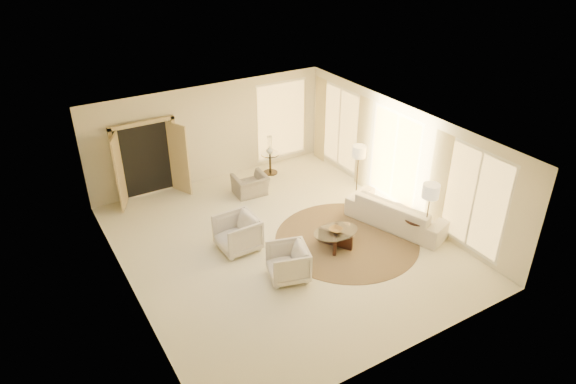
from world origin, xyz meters
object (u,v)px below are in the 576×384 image
accent_chair (250,182)px  floor_lamp_far (430,194)px  side_table (270,161)px  end_vase (417,216)px  bowl (336,230)px  armchair_right (288,261)px  side_vase (270,150)px  coffee_table (336,237)px  floor_lamp_near (359,154)px  sofa (398,212)px  armchair_left (237,232)px  end_table (416,225)px

accent_chair → floor_lamp_far: size_ratio=0.56×
side_table → end_vase: size_ratio=3.60×
side_table → bowl: bearing=-97.6°
armchair_right → accent_chair: 3.81m
accent_chair → side_vase: size_ratio=3.76×
coffee_table → floor_lamp_near: floor_lamp_near is taller
sofa → floor_lamp_near: size_ratio=1.68×
armchair_left → sofa: bearing=72.7°
side_table → accent_chair: bearing=-142.2°
accent_chair → end_vase: (2.37, -3.97, 0.25)m
armchair_left → floor_lamp_far: floor_lamp_far is taller
accent_chair → floor_lamp_near: bearing=149.9°
side_table → floor_lamp_far: bearing=-75.7°
side_table → armchair_left: bearing=-130.1°
side_table → bowl: (-0.55, -4.10, 0.06)m
sofa → armchair_right: 3.44m
armchair_right → floor_lamp_near: bearing=137.9°
floor_lamp_far → side_vase: bearing=104.3°
floor_lamp_near → floor_lamp_far: 2.63m
coffee_table → armchair_left: bearing=151.7°
armchair_left → side_table: (2.55, 3.03, -0.07)m
side_table → floor_lamp_near: bearing=-61.8°
floor_lamp_far → bowl: (-1.85, 0.98, -0.89)m
sofa → end_vase: (-0.06, -0.69, 0.27)m
bowl → armchair_right: bearing=-164.5°
sofa → accent_chair: (-2.43, 3.28, 0.01)m
coffee_table → end_vase: size_ratio=6.59×
armchair_right → accent_chair: (0.99, 3.67, -0.03)m
sofa → accent_chair: size_ratio=2.88×
accent_chair → sofa: bearing=129.8°
end_table → side_vase: size_ratio=2.49×
accent_chair → coffee_table: size_ratio=0.75×
armchair_right → floor_lamp_near: size_ratio=0.55×
sofa → coffee_table: 1.87m
end_vase → armchair_right: bearing=175.0°
floor_lamp_near → side_vase: (-1.32, 2.46, -0.53)m
floor_lamp_near → sofa: bearing=-90.0°
floor_lamp_near → armchair_right: bearing=-148.8°
armchair_right → end_table: armchair_right is taller
end_table → sofa: bearing=85.3°
coffee_table → side_vase: side_vase is taller
coffee_table → side_vase: 4.17m
end_vase → sofa: bearing=85.3°
accent_chair → side_table: bearing=-138.9°
coffee_table → floor_lamp_far: size_ratio=0.75×
bowl → end_vase: end_vase is taller
floor_lamp_near → end_table: bearing=-91.4°
side_table → side_vase: 0.37m
sofa → bowl: bearing=70.2°
armchair_left → end_vase: size_ratio=5.13×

